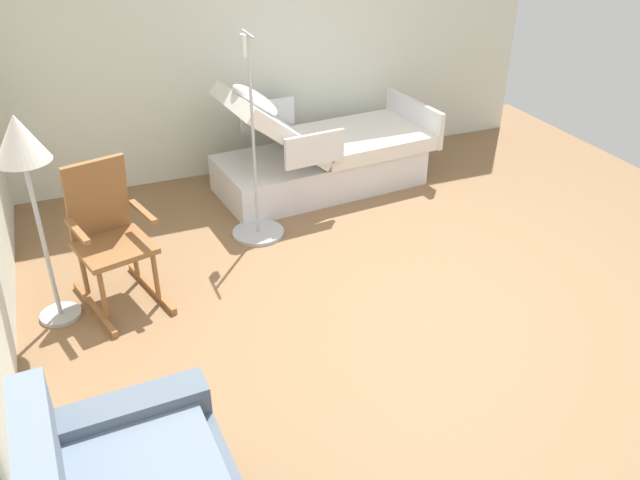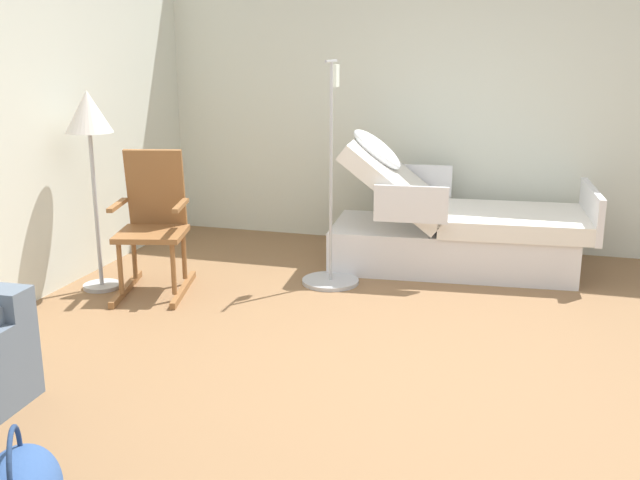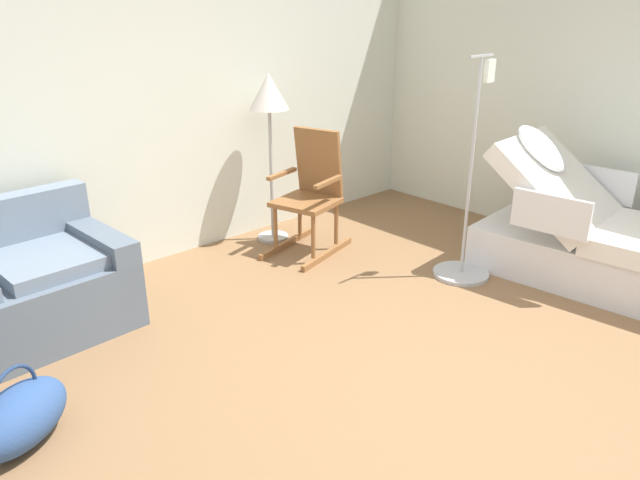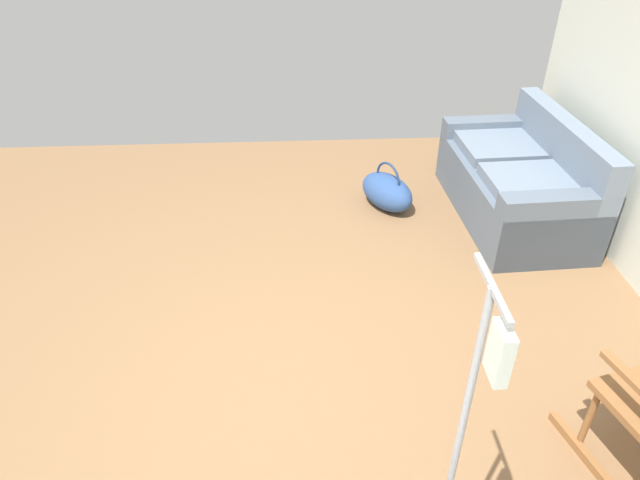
% 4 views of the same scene
% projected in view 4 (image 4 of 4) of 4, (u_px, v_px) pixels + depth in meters
% --- Properties ---
extents(ground_plane, '(6.74, 6.74, 0.00)m').
position_uv_depth(ground_plane, '(261.00, 373.00, 3.41)').
color(ground_plane, olive).
extents(couch, '(1.63, 0.92, 0.85)m').
position_uv_depth(couch, '(518.00, 184.00, 4.75)').
color(couch, slate).
rests_on(couch, ground).
extents(duffel_bag, '(0.64, 0.56, 0.43)m').
position_uv_depth(duffel_bag, '(387.00, 191.00, 4.95)').
color(duffel_bag, '#2D4C84').
rests_on(duffel_bag, ground).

